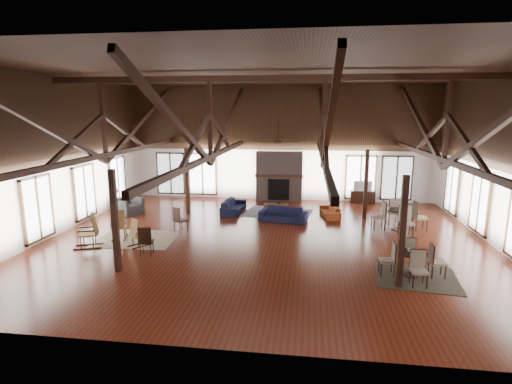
# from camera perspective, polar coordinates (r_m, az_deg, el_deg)

# --- Properties ---
(floor) EXTENTS (16.00, 16.00, 0.00)m
(floor) POSITION_cam_1_polar(r_m,az_deg,el_deg) (14.82, 1.35, -6.84)
(floor) COLOR #612114
(floor) RESTS_ON ground
(ceiling) EXTENTS (16.00, 14.00, 0.02)m
(ceiling) POSITION_cam_1_polar(r_m,az_deg,el_deg) (14.14, 1.47, 16.93)
(ceiling) COLOR black
(ceiling) RESTS_ON wall_back
(wall_back) EXTENTS (16.00, 0.02, 6.00)m
(wall_back) POSITION_cam_1_polar(r_m,az_deg,el_deg) (21.11, 3.46, 6.95)
(wall_back) COLOR white
(wall_back) RESTS_ON floor
(wall_front) EXTENTS (16.00, 0.02, 6.00)m
(wall_front) POSITION_cam_1_polar(r_m,az_deg,el_deg) (7.34, -4.47, -1.59)
(wall_front) COLOR white
(wall_front) RESTS_ON floor
(wall_left) EXTENTS (0.02, 14.00, 6.00)m
(wall_left) POSITION_cam_1_polar(r_m,az_deg,el_deg) (17.00, -26.60, 4.67)
(wall_left) COLOR white
(wall_left) RESTS_ON floor
(wall_right) EXTENTS (0.02, 14.00, 6.00)m
(wall_right) POSITION_cam_1_polar(r_m,az_deg,el_deg) (15.52, 32.31, 3.57)
(wall_right) COLOR white
(wall_right) RESTS_ON floor
(roof_truss) EXTENTS (15.60, 14.07, 3.14)m
(roof_truss) POSITION_cam_1_polar(r_m,az_deg,el_deg) (14.09, 1.43, 8.92)
(roof_truss) COLOR black
(roof_truss) RESTS_ON wall_back
(post_grid) EXTENTS (8.16, 7.16, 3.05)m
(post_grid) POSITION_cam_1_polar(r_m,az_deg,el_deg) (14.42, 1.38, -1.07)
(post_grid) COLOR black
(post_grid) RESTS_ON floor
(fireplace) EXTENTS (2.50, 0.69, 2.60)m
(fireplace) POSITION_cam_1_polar(r_m,az_deg,el_deg) (20.99, 3.34, 2.22)
(fireplace) COLOR #6E5B54
(fireplace) RESTS_ON floor
(ceiling_fan) EXTENTS (1.60, 1.60, 0.75)m
(ceiling_fan) POSITION_cam_1_polar(r_m,az_deg,el_deg) (13.06, 3.15, 7.41)
(ceiling_fan) COLOR black
(ceiling_fan) RESTS_ON roof_truss
(sofa_navy_front) EXTENTS (2.14, 1.14, 0.59)m
(sofa_navy_front) POSITION_cam_1_polar(r_m,az_deg,el_deg) (17.23, 3.90, -3.21)
(sofa_navy_front) COLOR #131636
(sofa_navy_front) RESTS_ON floor
(sofa_navy_left) EXTENTS (2.05, 0.93, 0.58)m
(sofa_navy_left) POSITION_cam_1_polar(r_m,az_deg,el_deg) (18.71, -3.24, -2.03)
(sofa_navy_left) COLOR black
(sofa_navy_left) RESTS_ON floor
(sofa_orange) EXTENTS (1.76, 0.91, 0.49)m
(sofa_orange) POSITION_cam_1_polar(r_m,az_deg,el_deg) (18.28, 10.52, -2.69)
(sofa_orange) COLOR #A1471F
(sofa_orange) RESTS_ON floor
(coffee_table) EXTENTS (1.20, 0.69, 0.44)m
(coffee_table) POSITION_cam_1_polar(r_m,az_deg,el_deg) (18.45, 2.87, -1.93)
(coffee_table) COLOR brown
(coffee_table) RESTS_ON floor
(vase) EXTENTS (0.19, 0.19, 0.17)m
(vase) POSITION_cam_1_polar(r_m,az_deg,el_deg) (18.47, 3.33, -1.46)
(vase) COLOR #B2B2B2
(vase) RESTS_ON coffee_table
(armchair) EXTENTS (1.42, 1.34, 0.73)m
(armchair) POSITION_cam_1_polar(r_m,az_deg,el_deg) (19.29, -17.75, -1.94)
(armchair) COLOR #333336
(armchair) RESTS_ON floor
(side_table_lamp) EXTENTS (0.44, 0.44, 1.12)m
(side_table_lamp) POSITION_cam_1_polar(r_m,az_deg,el_deg) (20.32, -19.27, -1.20)
(side_table_lamp) COLOR black
(side_table_lamp) RESTS_ON floor
(rocking_chair_a) EXTENTS (0.70, 0.97, 1.13)m
(rocking_chair_a) POSITION_cam_1_polar(r_m,az_deg,el_deg) (15.58, -19.05, -4.52)
(rocking_chair_a) COLOR olive
(rocking_chair_a) RESTS_ON floor
(rocking_chair_b) EXTENTS (0.79, 0.87, 1.00)m
(rocking_chair_b) POSITION_cam_1_polar(r_m,az_deg,el_deg) (14.57, -16.64, -5.71)
(rocking_chair_b) COLOR olive
(rocking_chair_b) RESTS_ON floor
(rocking_chair_c) EXTENTS (1.05, 0.78, 1.21)m
(rocking_chair_c) POSITION_cam_1_polar(r_m,az_deg,el_deg) (15.03, -22.51, -5.21)
(rocking_chair_c) COLOR olive
(rocking_chair_c) RESTS_ON floor
(side_chair_a) EXTENTS (0.60, 0.60, 1.02)m
(side_chair_a) POSITION_cam_1_polar(r_m,az_deg,el_deg) (15.82, -10.99, -3.63)
(side_chair_a) COLOR black
(side_chair_a) RESTS_ON floor
(side_chair_b) EXTENTS (0.48, 0.48, 0.99)m
(side_chair_b) POSITION_cam_1_polar(r_m,az_deg,el_deg) (13.54, -15.50, -6.49)
(side_chair_b) COLOR black
(side_chair_b) RESTS_ON floor
(cafe_table_near) EXTENTS (1.85, 1.85, 0.97)m
(cafe_table_near) POSITION_cam_1_polar(r_m,az_deg,el_deg) (12.40, 21.41, -9.01)
(cafe_table_near) COLOR black
(cafe_table_near) RESTS_ON floor
(cafe_table_far) EXTENTS (2.21, 2.21, 1.14)m
(cafe_table_far) POSITION_cam_1_polar(r_m,az_deg,el_deg) (16.86, 19.80, -3.24)
(cafe_table_far) COLOR black
(cafe_table_far) RESTS_ON floor
(cup_near) EXTENTS (0.14, 0.14, 0.10)m
(cup_near) POSITION_cam_1_polar(r_m,az_deg,el_deg) (12.38, 21.08, -7.73)
(cup_near) COLOR #B2B2B2
(cup_near) RESTS_ON cafe_table_near
(cup_far) EXTENTS (0.15, 0.15, 0.09)m
(cup_far) POSITION_cam_1_polar(r_m,az_deg,el_deg) (16.88, 20.12, -2.21)
(cup_far) COLOR #B2B2B2
(cup_far) RESTS_ON cafe_table_far
(tv_console) EXTENTS (1.24, 0.46, 0.62)m
(tv_console) POSITION_cam_1_polar(r_m,az_deg,el_deg) (21.38, 14.98, -0.65)
(tv_console) COLOR black
(tv_console) RESTS_ON floor
(television) EXTENTS (0.91, 0.12, 0.53)m
(television) POSITION_cam_1_polar(r_m,az_deg,el_deg) (21.27, 14.98, 0.85)
(television) COLOR #B2B2B2
(television) RESTS_ON tv_console
(rug_tan) EXTENTS (2.96, 2.38, 0.01)m
(rug_tan) POSITION_cam_1_polar(r_m,az_deg,el_deg) (15.54, -16.69, -6.44)
(rug_tan) COLOR #C6AF89
(rug_tan) RESTS_ON floor
(rug_navy) EXTENTS (3.34, 2.73, 0.01)m
(rug_navy) POSITION_cam_1_polar(r_m,az_deg,el_deg) (18.64, 3.12, -2.99)
(rug_navy) COLOR #1C1B4C
(rug_navy) RESTS_ON floor
(rug_dark) EXTENTS (2.44, 2.27, 0.01)m
(rug_dark) POSITION_cam_1_polar(r_m,az_deg,el_deg) (12.52, 21.95, -11.20)
(rug_dark) COLOR black
(rug_dark) RESTS_ON floor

